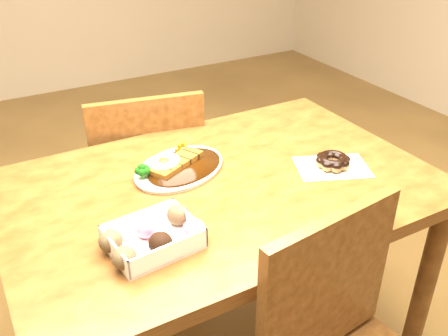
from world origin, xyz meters
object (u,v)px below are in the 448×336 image
table (221,212)px  chair_far (146,182)px  katsu_curry_plate (177,166)px  donut_box (153,236)px  pon_de_ring (333,161)px

table → chair_far: chair_far is taller
table → katsu_curry_plate: (-0.08, 0.12, 0.11)m
chair_far → katsu_curry_plate: chair_far is taller
chair_far → donut_box: 0.80m
chair_far → katsu_curry_plate: (-0.04, -0.42, 0.29)m
table → chair_far: size_ratio=1.38×
table → donut_box: donut_box is taller
table → pon_de_ring: 0.36m
katsu_curry_plate → donut_box: 0.35m
chair_far → katsu_curry_plate: bearing=94.9°
donut_box → pon_de_ring: bearing=8.0°
pon_de_ring → katsu_curry_plate: bearing=153.2°
katsu_curry_plate → pon_de_ring: 0.46m
table → katsu_curry_plate: 0.18m
chair_far → table: bearing=104.6°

